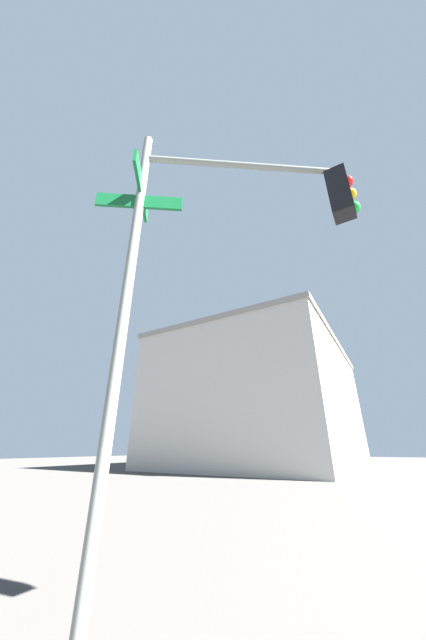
% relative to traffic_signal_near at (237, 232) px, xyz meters
% --- Properties ---
extents(traffic_signal_near, '(2.92, 2.19, 5.69)m').
position_rel_traffic_signal_near_xyz_m(traffic_signal_near, '(0.00, 0.00, 0.00)').
color(traffic_signal_near, slate).
rests_on(traffic_signal_near, ground_plane).
extents(building_stucco, '(15.07, 22.06, 10.89)m').
position_rel_traffic_signal_near_xyz_m(building_stucco, '(-9.32, 25.47, 1.39)').
color(building_stucco, '#BCB7AD').
rests_on(building_stucco, ground_plane).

